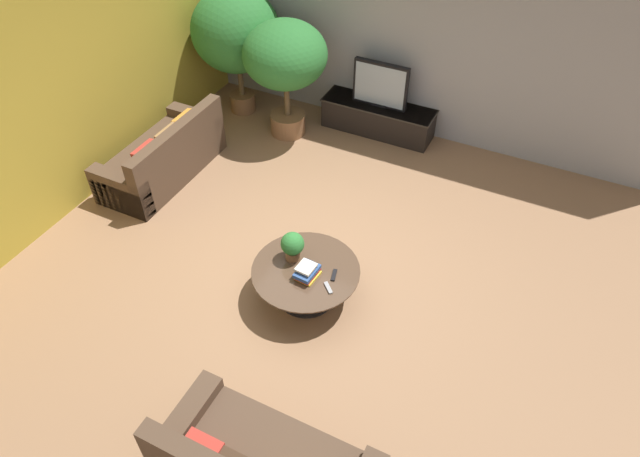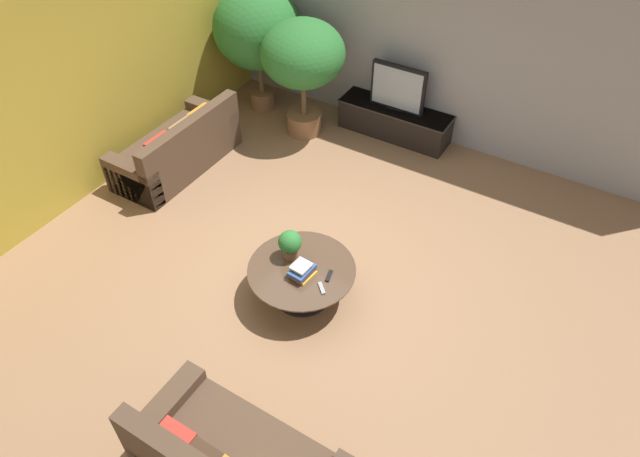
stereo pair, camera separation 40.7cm
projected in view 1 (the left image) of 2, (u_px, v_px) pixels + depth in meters
The scene contains 13 objects.
ground_plane at pixel (310, 265), 6.65m from camera, with size 24.00×24.00×0.00m, color #8C6647.
back_wall_stone at pixel (417, 33), 7.76m from camera, with size 7.40×0.12×3.00m, color #939399.
side_wall_left at pixel (74, 80), 6.81m from camera, with size 0.12×7.40×3.00m, color gold.
media_console at pixel (378, 118), 8.53m from camera, with size 1.69×0.50×0.46m.
television at pixel (381, 85), 8.15m from camera, with size 0.82×0.13×0.66m.
coffee_table at pixel (306, 278), 6.11m from camera, with size 1.16×1.16×0.42m.
couch_by_wall at pixel (164, 157), 7.71m from camera, with size 0.84×1.84×0.84m.
potted_palm_tall at pixel (236, 32), 8.26m from camera, with size 1.29×1.29×1.91m.
potted_palm_corner at pixel (285, 59), 7.86m from camera, with size 1.18×1.18×1.72m.
potted_plant_tabletop at pixel (293, 245), 6.01m from camera, with size 0.25×0.25×0.34m.
book_stack at pixel (307, 272), 5.91m from camera, with size 0.22×0.29×0.14m.
remote_black at pixel (334, 275), 5.95m from camera, with size 0.04×0.16×0.02m, color black.
remote_silver at pixel (328, 288), 5.82m from camera, with size 0.04×0.16×0.02m, color gray.
Camera 1 is at (2.12, -4.04, 4.86)m, focal length 32.00 mm.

